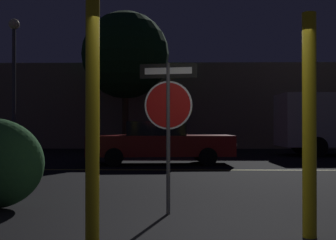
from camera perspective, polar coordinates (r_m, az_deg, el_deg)
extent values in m
cube|color=gold|center=(13.94, 2.58, -6.09)|extent=(40.93, 0.12, 0.01)
cylinder|color=#4C4C51|center=(7.10, 0.03, -2.25)|extent=(0.06, 0.06, 2.29)
cylinder|color=white|center=(7.10, 0.03, 1.82)|extent=(0.73, 0.14, 0.74)
cylinder|color=#B71414|center=(7.10, 0.03, 1.82)|extent=(0.68, 0.14, 0.68)
cube|color=black|center=(7.14, 0.03, 6.01)|extent=(0.88, 0.18, 0.22)
cube|color=white|center=(7.14, 0.03, 6.01)|extent=(0.72, 0.16, 0.10)
cylinder|color=yellow|center=(5.04, -9.19, 3.75)|extent=(0.15, 0.15, 3.48)
cylinder|color=yellow|center=(5.89, 16.85, -0.55)|extent=(0.17, 0.17, 2.71)
cube|color=maroon|center=(15.94, -0.95, -3.09)|extent=(4.99, 2.21, 0.68)
cube|color=black|center=(15.92, -1.48, -1.02)|extent=(2.06, 1.74, 0.47)
cylinder|color=black|center=(16.97, 4.07, -4.08)|extent=(0.61, 0.24, 0.60)
cylinder|color=black|center=(15.18, 4.89, -4.51)|extent=(0.61, 0.24, 0.60)
cylinder|color=black|center=(16.87, -6.20, -4.10)|extent=(0.61, 0.24, 0.60)
cylinder|color=black|center=(15.08, -6.60, -4.53)|extent=(0.61, 0.24, 0.60)
sphere|color=#F4EFCC|center=(16.78, 7.44, -2.84)|extent=(0.14, 0.14, 0.14)
sphere|color=#F4EFCC|center=(15.63, 8.21, -3.01)|extent=(0.14, 0.14, 0.14)
cube|color=silver|center=(21.41, 18.44, 0.00)|extent=(3.89, 2.49, 2.28)
cylinder|color=black|center=(22.30, 15.84, -2.90)|extent=(0.85, 0.31, 0.84)
cylinder|color=black|center=(20.15, 17.71, -3.15)|extent=(0.85, 0.31, 0.84)
cylinder|color=#4C4C51|center=(21.83, -18.28, 3.25)|extent=(0.16, 0.16, 5.56)
sphere|color=#F9E5B2|center=(22.23, -18.26, 11.04)|extent=(0.48, 0.48, 0.48)
cylinder|color=#422D1E|center=(23.71, -5.22, 0.17)|extent=(0.32, 0.32, 3.27)
sphere|color=#143819|center=(23.97, -5.22, 7.91)|extent=(4.41, 4.41, 4.41)
cube|color=#7A6B5B|center=(27.77, 0.96, 1.61)|extent=(26.70, 4.03, 4.76)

